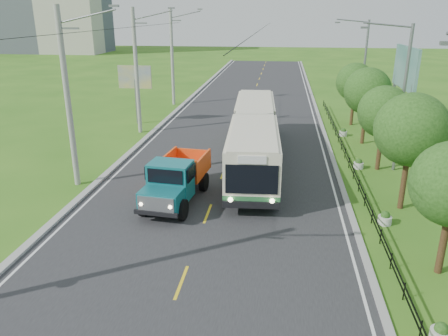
% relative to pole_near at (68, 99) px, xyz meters
% --- Properties ---
extents(ground, '(240.00, 240.00, 0.00)m').
position_rel_pole_near_xyz_m(ground, '(8.26, -9.00, -5.09)').
color(ground, '#316818').
rests_on(ground, ground).
extents(road, '(14.00, 120.00, 0.02)m').
position_rel_pole_near_xyz_m(road, '(8.26, 11.00, -5.08)').
color(road, '#28282B').
rests_on(road, ground).
extents(curb_left, '(0.40, 120.00, 0.15)m').
position_rel_pole_near_xyz_m(curb_left, '(1.06, 11.00, -5.02)').
color(curb_left, '#9E9E99').
rests_on(curb_left, ground).
extents(curb_right, '(0.30, 120.00, 0.10)m').
position_rel_pole_near_xyz_m(curb_right, '(15.41, 11.00, -5.04)').
color(curb_right, '#9E9E99').
rests_on(curb_right, ground).
extents(edge_line_left, '(0.12, 120.00, 0.00)m').
position_rel_pole_near_xyz_m(edge_line_left, '(1.61, 11.00, -5.07)').
color(edge_line_left, silver).
rests_on(edge_line_left, road).
extents(edge_line_right, '(0.12, 120.00, 0.00)m').
position_rel_pole_near_xyz_m(edge_line_right, '(14.91, 11.00, -5.07)').
color(edge_line_right, silver).
rests_on(edge_line_right, road).
extents(centre_dash, '(0.12, 2.20, 0.00)m').
position_rel_pole_near_xyz_m(centre_dash, '(8.26, -9.00, -5.07)').
color(centre_dash, yellow).
rests_on(centre_dash, road).
extents(railing_right, '(0.04, 40.00, 0.60)m').
position_rel_pole_near_xyz_m(railing_right, '(16.26, 5.00, -4.79)').
color(railing_right, black).
rests_on(railing_right, ground).
extents(pole_near, '(3.51, 0.32, 10.00)m').
position_rel_pole_near_xyz_m(pole_near, '(0.00, 0.00, 0.00)').
color(pole_near, gray).
rests_on(pole_near, ground).
extents(pole_mid, '(3.51, 0.32, 10.00)m').
position_rel_pole_near_xyz_m(pole_mid, '(0.00, 12.00, 0.00)').
color(pole_mid, gray).
rests_on(pole_mid, ground).
extents(pole_far, '(3.51, 0.32, 10.00)m').
position_rel_pole_near_xyz_m(pole_far, '(0.00, 24.00, 0.00)').
color(pole_far, gray).
rests_on(pole_far, ground).
extents(tree_third, '(3.60, 3.62, 6.00)m').
position_rel_pole_near_xyz_m(tree_third, '(18.12, -0.86, -1.11)').
color(tree_third, '#382314').
rests_on(tree_third, ground).
extents(tree_fourth, '(3.24, 3.31, 5.40)m').
position_rel_pole_near_xyz_m(tree_fourth, '(18.12, 5.14, -1.51)').
color(tree_fourth, '#382314').
rests_on(tree_fourth, ground).
extents(tree_fifth, '(3.48, 3.52, 5.80)m').
position_rel_pole_near_xyz_m(tree_fifth, '(18.12, 11.14, -1.24)').
color(tree_fifth, '#382314').
rests_on(tree_fifth, ground).
extents(tree_back, '(3.30, 3.36, 5.50)m').
position_rel_pole_near_xyz_m(tree_back, '(18.12, 17.14, -1.44)').
color(tree_back, '#382314').
rests_on(tree_back, ground).
extents(streetlight_mid, '(3.02, 0.20, 9.07)m').
position_rel_pole_near_xyz_m(streetlight_mid, '(18.90, 5.00, -0.19)').
color(streetlight_mid, slate).
rests_on(streetlight_mid, ground).
extents(streetlight_far, '(3.02, 0.20, 9.07)m').
position_rel_pole_near_xyz_m(streetlight_far, '(18.90, 19.00, -0.19)').
color(streetlight_far, slate).
rests_on(streetlight_far, ground).
extents(planter_front, '(0.64, 0.64, 0.67)m').
position_rel_pole_near_xyz_m(planter_front, '(16.86, -11.00, -4.81)').
color(planter_front, silver).
rests_on(planter_front, ground).
extents(planter_near, '(0.64, 0.64, 0.67)m').
position_rel_pole_near_xyz_m(planter_near, '(16.86, -3.00, -4.81)').
color(planter_near, silver).
rests_on(planter_near, ground).
extents(planter_mid, '(0.64, 0.64, 0.67)m').
position_rel_pole_near_xyz_m(planter_mid, '(16.86, 5.00, -4.81)').
color(planter_mid, silver).
rests_on(planter_mid, ground).
extents(planter_far, '(0.64, 0.64, 0.67)m').
position_rel_pole_near_xyz_m(planter_far, '(16.86, 13.00, -4.81)').
color(planter_far, silver).
rests_on(planter_far, ground).
extents(billboard_left, '(3.00, 0.20, 5.20)m').
position_rel_pole_near_xyz_m(billboard_left, '(-1.24, 15.00, -1.23)').
color(billboard_left, slate).
rests_on(billboard_left, ground).
extents(billboard_right, '(0.24, 6.00, 7.30)m').
position_rel_pole_near_xyz_m(billboard_right, '(20.56, 11.00, 0.25)').
color(billboard_right, slate).
rests_on(billboard_right, ground).
extents(apartment_far, '(24.00, 14.00, 26.00)m').
position_rel_pole_near_xyz_m(apartment_far, '(-71.74, 111.00, 7.91)').
color(apartment_far, '#B7B2A3').
rests_on(apartment_far, ground).
extents(bus, '(3.71, 17.53, 3.36)m').
position_rel_pole_near_xyz_m(bus, '(10.01, 5.34, -3.07)').
color(bus, '#2C703B').
rests_on(bus, ground).
extents(dump_truck, '(2.83, 6.08, 2.47)m').
position_rel_pole_near_xyz_m(dump_truck, '(6.36, -1.66, -3.69)').
color(dump_truck, '#126870').
rests_on(dump_truck, ground).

